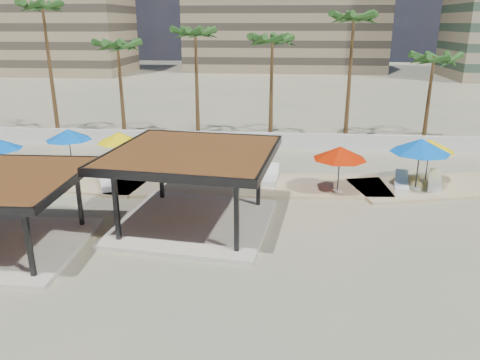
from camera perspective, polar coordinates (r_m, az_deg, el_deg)
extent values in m
plane|color=tan|center=(21.11, -5.93, -7.03)|extent=(200.00, 200.00, 0.00)
cube|color=#C6B284|center=(31.88, -24.95, 0.37)|extent=(16.40, 6.19, 0.24)
cube|color=#C6B284|center=(27.26, 0.95, -0.74)|extent=(16.24, 5.11, 0.24)
cube|color=silver|center=(35.89, -1.19, 4.93)|extent=(56.00, 0.30, 1.20)
cube|color=beige|center=(22.40, -5.54, -5.16)|extent=(7.66, 7.66, 0.21)
cube|color=black|center=(20.47, -14.87, -3.01)|extent=(0.21, 0.21, 3.13)
cube|color=black|center=(24.95, -9.62, 1.28)|extent=(0.21, 0.21, 3.13)
cube|color=black|center=(18.79, -0.42, -4.34)|extent=(0.21, 0.21, 3.13)
cube|color=black|center=(23.60, 2.28, 0.52)|extent=(0.21, 0.21, 3.13)
cube|color=brown|center=(21.26, -5.82, 3.21)|extent=(7.89, 7.89, 0.29)
cube|color=black|center=(18.06, -9.19, 0.25)|extent=(7.17, 0.98, 0.35)
cube|color=black|center=(24.56, -3.33, 5.38)|extent=(7.17, 0.98, 0.35)
cube|color=black|center=(22.57, -14.46, 3.62)|extent=(0.98, 7.17, 0.35)
cube|color=black|center=(20.49, 3.70, 2.67)|extent=(0.98, 7.17, 0.35)
cube|color=beige|center=(22.26, -26.45, -7.35)|extent=(6.25, 6.25, 0.19)
cube|color=black|center=(18.74, -24.37, -6.84)|extent=(0.17, 0.17, 2.79)
cube|color=black|center=(22.58, -19.03, -1.90)|extent=(0.17, 0.17, 2.79)
cube|color=black|center=(23.84, -23.82, 2.43)|extent=(6.41, 0.24, 0.32)
cube|color=black|center=(19.77, -19.77, -0.19)|extent=(0.24, 6.41, 0.32)
cylinder|color=beige|center=(31.78, -26.86, 0.37)|extent=(0.47, 0.47, 0.11)
cylinder|color=#262628|center=(31.50, -27.15, 2.22)|extent=(0.07, 0.07, 2.26)
cylinder|color=beige|center=(30.85, -14.26, 1.35)|extent=(0.47, 0.47, 0.11)
cylinder|color=#262628|center=(30.55, -14.42, 3.28)|extent=(0.07, 0.07, 2.28)
cone|color=yellow|center=(30.32, -14.57, 5.06)|extent=(3.36, 3.36, 0.66)
cylinder|color=beige|center=(26.47, 11.78, -1.34)|extent=(0.51, 0.51, 0.12)
cylinder|color=#262628|center=(26.10, 11.94, 1.05)|extent=(0.07, 0.07, 2.44)
cone|color=#C22001|center=(25.81, 12.10, 3.26)|extent=(3.77, 3.77, 0.71)
cylinder|color=beige|center=(28.20, 20.58, -0.90)|extent=(0.57, 0.57, 0.14)
cylinder|color=#262628|center=(27.82, 20.88, 1.60)|extent=(0.08, 0.08, 2.72)
cone|color=blue|center=(27.52, 21.16, 3.93)|extent=(3.68, 3.68, 0.79)
cylinder|color=beige|center=(29.76, 21.63, -0.05)|extent=(0.49, 0.49, 0.12)
cylinder|color=#262628|center=(29.45, 21.89, 2.03)|extent=(0.07, 0.07, 2.37)
cone|color=yellow|center=(29.20, 22.13, 3.94)|extent=(3.12, 3.12, 0.69)
cylinder|color=beige|center=(32.15, -19.76, 1.51)|extent=(0.49, 0.49, 0.12)
cylinder|color=#262628|center=(31.86, -19.98, 3.45)|extent=(0.07, 0.07, 2.37)
cone|color=blue|center=(31.63, -20.19, 5.23)|extent=(3.41, 3.41, 0.69)
cube|color=white|center=(27.79, -15.95, -0.54)|extent=(1.48, 2.08, 0.28)
cube|color=white|center=(27.73, -15.99, -0.21)|extent=(1.48, 2.08, 0.06)
cube|color=white|center=(28.40, -16.18, 0.71)|extent=(0.88, 0.90, 0.50)
cube|color=white|center=(27.59, 3.78, 0.05)|extent=(0.97, 2.22, 0.30)
cube|color=white|center=(27.53, 3.79, 0.41)|extent=(0.97, 2.22, 0.06)
cube|color=white|center=(28.24, 4.02, 1.43)|extent=(0.78, 0.81, 0.55)
cube|color=white|center=(27.80, 19.06, -0.82)|extent=(1.17, 2.25, 0.30)
cube|color=white|center=(27.74, 19.10, -0.47)|extent=(1.17, 2.25, 0.06)
cube|color=white|center=(28.46, 19.11, 0.55)|extent=(0.84, 0.87, 0.54)
cube|color=white|center=(28.83, 22.63, -0.59)|extent=(1.25, 2.13, 0.28)
cube|color=white|center=(28.78, 22.67, -0.26)|extent=(1.25, 2.13, 0.06)
cube|color=white|center=(29.46, 22.73, 0.64)|extent=(0.83, 0.85, 0.51)
cone|color=brown|center=(42.01, -22.08, 12.06)|extent=(0.36, 0.36, 10.49)
ellipsoid|color=#234E1B|center=(41.84, -22.95, 18.84)|extent=(3.00, 3.00, 1.80)
cone|color=brown|center=(39.29, -14.26, 10.33)|extent=(0.36, 0.36, 7.60)
ellipsoid|color=#234E1B|center=(38.97, -14.69, 15.49)|extent=(3.00, 3.00, 1.80)
cone|color=brown|center=(38.47, -5.28, 11.36)|extent=(0.36, 0.36, 8.55)
ellipsoid|color=#234E1B|center=(38.17, -5.47, 17.35)|extent=(3.00, 3.00, 1.80)
cone|color=brown|center=(37.41, 3.84, 10.78)|extent=(0.36, 0.36, 8.03)
ellipsoid|color=#234E1B|center=(37.08, 3.97, 16.55)|extent=(3.00, 3.00, 1.80)
cone|color=brown|center=(37.85, 13.18, 11.68)|extent=(0.36, 0.36, 9.65)
ellipsoid|color=#234E1B|center=(37.61, 13.72, 18.60)|extent=(3.00, 3.00, 1.80)
cone|color=brown|center=(38.93, 21.97, 8.84)|extent=(0.36, 0.36, 6.73)
ellipsoid|color=#234E1B|center=(38.59, 22.54, 13.38)|extent=(3.00, 3.00, 1.80)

